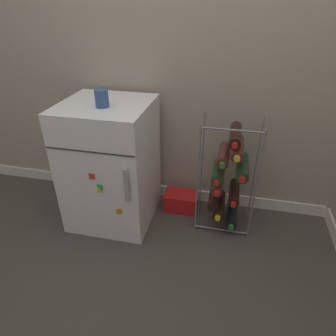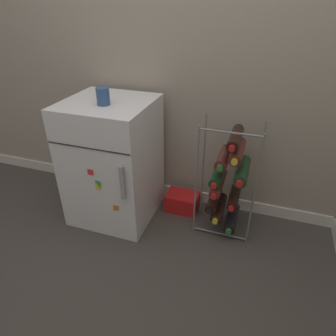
{
  "view_description": "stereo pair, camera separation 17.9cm",
  "coord_description": "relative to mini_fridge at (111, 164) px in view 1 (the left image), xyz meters",
  "views": [
    {
      "loc": [
        0.26,
        -1.31,
        1.44
      ],
      "look_at": [
        -0.13,
        0.39,
        0.43
      ],
      "focal_mm": 32.0,
      "sensor_mm": 36.0,
      "label": 1
    },
    {
      "loc": [
        0.43,
        -1.26,
        1.44
      ],
      "look_at": [
        -0.13,
        0.39,
        0.43
      ],
      "focal_mm": 32.0,
      "sensor_mm": 36.0,
      "label": 2
    }
  ],
  "objects": [
    {
      "name": "ground_plane",
      "position": [
        0.52,
        -0.35,
        -0.43
      ],
      "size": [
        14.0,
        14.0,
        0.0
      ],
      "primitive_type": "plane",
      "color": "#423D38"
    },
    {
      "name": "wall_back",
      "position": [
        0.52,
        0.35,
        0.81
      ],
      "size": [
        7.05,
        0.07,
        2.5
      ],
      "color": "#9E9384",
      "rests_on": "ground_plane"
    },
    {
      "name": "mini_fridge",
      "position": [
        0.0,
        0.0,
        0.0
      ],
      "size": [
        0.56,
        0.58,
        0.86
      ],
      "color": "white",
      "rests_on": "ground_plane"
    },
    {
      "name": "wine_rack",
      "position": [
        0.79,
        0.06,
        -0.04
      ],
      "size": [
        0.38,
        0.32,
        0.79
      ],
      "color": "slate",
      "rests_on": "ground_plane"
    },
    {
      "name": "soda_box",
      "position": [
        0.46,
        0.17,
        -0.36
      ],
      "size": [
        0.24,
        0.17,
        0.14
      ],
      "color": "red",
      "rests_on": "ground_plane"
    },
    {
      "name": "fridge_top_cup",
      "position": [
        0.02,
        -0.07,
        0.48
      ],
      "size": [
        0.08,
        0.08,
        0.1
      ],
      "color": "#335184",
      "rests_on": "mini_fridge"
    }
  ]
}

